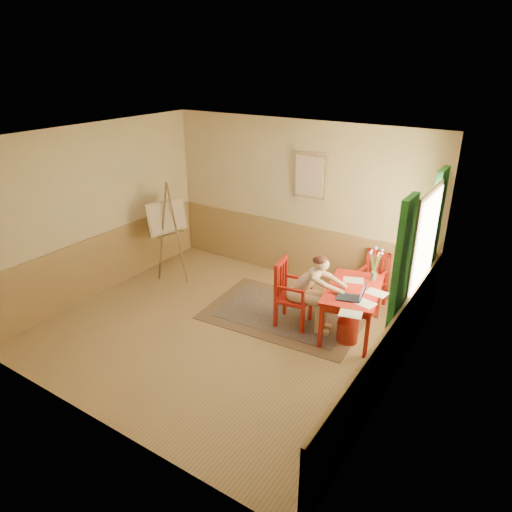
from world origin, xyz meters
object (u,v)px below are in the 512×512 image
Objects in this scene: figure at (310,289)px; laptop at (353,296)px; easel at (168,221)px; chair_back at (372,280)px; chair_left at (291,293)px; table at (353,294)px.

laptop is at bearing -5.10° from figure.
chair_back is at bearing 14.45° from easel.
chair_back is at bearing 55.92° from chair_left.
figure reaches higher than chair_back.
figure is at bearing -5.45° from easel.
easel is at bearing 179.22° from table.
chair_left reaches higher than laptop.
chair_left is 2.74m from easel.
chair_left reaches higher than table.
figure is at bearing 174.90° from laptop.
table is at bearing 22.61° from figure.
chair_back reaches higher than table.
figure reaches higher than table.
chair_back is (-0.03, 0.95, -0.18)m from table.
laptop reaches higher than table.
easel reaches higher than chair_left.
chair_left is 0.86× the size of figure.
table is 1.29× the size of chair_left.
table is at bearing 17.48° from chair_left.
chair_left is (-0.86, -0.27, -0.12)m from table.
laptop is (0.67, -0.06, 0.11)m from figure.
chair_back is at bearing 96.64° from laptop.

